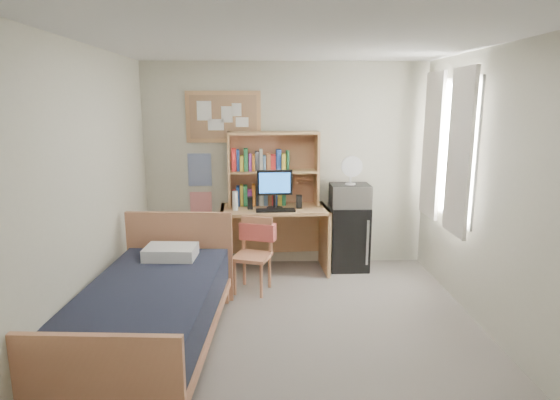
{
  "coord_description": "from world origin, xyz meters",
  "views": [
    {
      "loc": [
        -0.25,
        -3.89,
        2.11
      ],
      "look_at": [
        -0.09,
        1.2,
        1.04
      ],
      "focal_mm": 30.0,
      "sensor_mm": 36.0,
      "label": 1
    }
  ],
  "objects_px": {
    "bed": "(150,321)",
    "speaker_left": "(250,203)",
    "mini_fridge": "(348,237)",
    "bulletin_board": "(223,117)",
    "desk_chair": "(252,256)",
    "speaker_right": "(299,202)",
    "microwave": "(350,195)",
    "desk_fan": "(351,172)",
    "monitor": "(275,190)",
    "desk": "(274,240)"
  },
  "relations": [
    {
      "from": "bed",
      "to": "speaker_left",
      "type": "height_order",
      "value": "speaker_left"
    },
    {
      "from": "bed",
      "to": "speaker_right",
      "type": "relative_size",
      "value": 13.25
    },
    {
      "from": "desk",
      "to": "speaker_right",
      "type": "xyz_separation_m",
      "value": [
        0.3,
        -0.04,
        0.49
      ]
    },
    {
      "from": "desk",
      "to": "desk_fan",
      "type": "distance_m",
      "value": 1.27
    },
    {
      "from": "desk_chair",
      "to": "speaker_right",
      "type": "height_order",
      "value": "speaker_right"
    },
    {
      "from": "microwave",
      "to": "desk_fan",
      "type": "relative_size",
      "value": 1.5
    },
    {
      "from": "desk",
      "to": "speaker_left",
      "type": "height_order",
      "value": "speaker_left"
    },
    {
      "from": "desk",
      "to": "bed",
      "type": "distance_m",
      "value": 2.24
    },
    {
      "from": "desk",
      "to": "speaker_right",
      "type": "height_order",
      "value": "speaker_right"
    },
    {
      "from": "speaker_right",
      "to": "microwave",
      "type": "distance_m",
      "value": 0.66
    },
    {
      "from": "speaker_right",
      "to": "desk_fan",
      "type": "bearing_deg",
      "value": 6.26
    },
    {
      "from": "desk",
      "to": "desk_chair",
      "type": "relative_size",
      "value": 1.58
    },
    {
      "from": "speaker_left",
      "to": "bulletin_board",
      "type": "bearing_deg",
      "value": 125.64
    },
    {
      "from": "bed",
      "to": "speaker_left",
      "type": "xyz_separation_m",
      "value": [
        0.79,
        1.87,
        0.6
      ]
    },
    {
      "from": "speaker_right",
      "to": "microwave",
      "type": "height_order",
      "value": "microwave"
    },
    {
      "from": "desk",
      "to": "speaker_left",
      "type": "bearing_deg",
      "value": -168.69
    },
    {
      "from": "mini_fridge",
      "to": "speaker_right",
      "type": "relative_size",
      "value": 5.0
    },
    {
      "from": "mini_fridge",
      "to": "speaker_right",
      "type": "xyz_separation_m",
      "value": [
        -0.65,
        -0.13,
        0.5
      ]
    },
    {
      "from": "mini_fridge",
      "to": "microwave",
      "type": "relative_size",
      "value": 1.69
    },
    {
      "from": "desk_chair",
      "to": "speaker_left",
      "type": "xyz_separation_m",
      "value": [
        -0.04,
        0.56,
        0.48
      ]
    },
    {
      "from": "desk",
      "to": "mini_fridge",
      "type": "relative_size",
      "value": 1.61
    },
    {
      "from": "monitor",
      "to": "desk_fan",
      "type": "relative_size",
      "value": 1.42
    },
    {
      "from": "desk",
      "to": "desk_chair",
      "type": "bearing_deg",
      "value": -115.5
    },
    {
      "from": "mini_fridge",
      "to": "bed",
      "type": "height_order",
      "value": "mini_fridge"
    },
    {
      "from": "bulletin_board",
      "to": "speaker_left",
      "type": "xyz_separation_m",
      "value": [
        0.34,
        -0.41,
        -1.02
      ]
    },
    {
      "from": "bulletin_board",
      "to": "mini_fridge",
      "type": "bearing_deg",
      "value": -8.79
    },
    {
      "from": "desk",
      "to": "desk_fan",
      "type": "bearing_deg",
      "value": 0.69
    },
    {
      "from": "bed",
      "to": "desk_fan",
      "type": "distance_m",
      "value": 3.03
    },
    {
      "from": "desk_fan",
      "to": "monitor",
      "type": "bearing_deg",
      "value": -172.81
    },
    {
      "from": "desk_chair",
      "to": "desk_fan",
      "type": "xyz_separation_m",
      "value": [
        1.21,
        0.71,
        0.84
      ]
    },
    {
      "from": "desk_chair",
      "to": "speaker_right",
      "type": "relative_size",
      "value": 5.1
    },
    {
      "from": "desk_chair",
      "to": "speaker_left",
      "type": "height_order",
      "value": "speaker_left"
    },
    {
      "from": "bulletin_board",
      "to": "speaker_left",
      "type": "distance_m",
      "value": 1.15
    },
    {
      "from": "bed",
      "to": "monitor",
      "type": "height_order",
      "value": "monitor"
    },
    {
      "from": "speaker_left",
      "to": "speaker_right",
      "type": "distance_m",
      "value": 0.6
    },
    {
      "from": "microwave",
      "to": "desk",
      "type": "bearing_deg",
      "value": -176.42
    },
    {
      "from": "bulletin_board",
      "to": "speaker_right",
      "type": "bearing_deg",
      "value": -21.89
    },
    {
      "from": "bed",
      "to": "speaker_right",
      "type": "bearing_deg",
      "value": 57.41
    },
    {
      "from": "bed",
      "to": "microwave",
      "type": "height_order",
      "value": "microwave"
    },
    {
      "from": "speaker_left",
      "to": "desk_fan",
      "type": "xyz_separation_m",
      "value": [
        1.24,
        0.15,
        0.36
      ]
    },
    {
      "from": "bulletin_board",
      "to": "desk_chair",
      "type": "xyz_separation_m",
      "value": [
        0.37,
        -0.98,
        -1.5
      ]
    },
    {
      "from": "bulletin_board",
      "to": "desk_chair",
      "type": "distance_m",
      "value": 1.83
    },
    {
      "from": "desk_chair",
      "to": "speaker_right",
      "type": "distance_m",
      "value": 0.96
    },
    {
      "from": "microwave",
      "to": "desk_fan",
      "type": "bearing_deg",
      "value": 0.0
    },
    {
      "from": "desk_fan",
      "to": "mini_fridge",
      "type": "bearing_deg",
      "value": 90.0
    },
    {
      "from": "bed",
      "to": "desk_fan",
      "type": "bearing_deg",
      "value": 48.26
    },
    {
      "from": "monitor",
      "to": "speaker_right",
      "type": "relative_size",
      "value": 2.81
    },
    {
      "from": "microwave",
      "to": "mini_fridge",
      "type": "bearing_deg",
      "value": 90.0
    },
    {
      "from": "desk",
      "to": "desk_chair",
      "type": "height_order",
      "value": "desk_chair"
    },
    {
      "from": "bed",
      "to": "microwave",
      "type": "xyz_separation_m",
      "value": [
        2.04,
        2.02,
        0.66
      ]
    }
  ]
}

